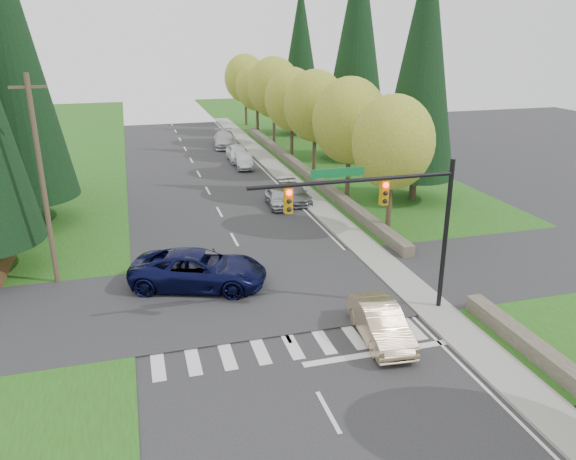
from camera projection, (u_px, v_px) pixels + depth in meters
name	position (u px, v px, depth m)	size (l,w,h in m)	color
ground	(318.00, 394.00, 19.25)	(120.00, 120.00, 0.00)	#28282B
grass_east	(399.00, 201.00, 40.67)	(14.00, 110.00, 0.06)	#294E14
grass_west	(9.00, 234.00, 34.00)	(14.00, 110.00, 0.06)	#294E14
cross_street	(264.00, 294.00, 26.49)	(120.00, 8.00, 0.10)	#28282B
sidewalk_east	(311.00, 199.00, 40.90)	(1.80, 80.00, 0.13)	gray
curb_east	(300.00, 200.00, 40.69)	(0.20, 80.00, 0.13)	gray
stone_wall_north	(301.00, 169.00, 48.48)	(0.70, 40.00, 0.70)	#4C4438
traffic_signal	(387.00, 207.00, 22.75)	(8.70, 0.37, 6.80)	black
utility_pole	(42.00, 181.00, 25.92)	(1.60, 0.24, 10.00)	#473828
decid_tree_0	(393.00, 142.00, 32.38)	(4.80, 4.80, 8.37)	#38281C
decid_tree_1	(350.00, 121.00, 38.67)	(5.20, 5.20, 8.80)	#38281C
decid_tree_2	(315.00, 106.00, 44.91)	(5.00, 5.00, 8.82)	#38281C
decid_tree_3	(292.00, 99.00, 51.36)	(5.00, 5.00, 8.55)	#38281C
decid_tree_4	(274.00, 87.00, 57.58)	(5.40, 5.40, 9.18)	#38281C
decid_tree_5	(257.00, 86.00, 64.04)	(4.80, 4.80, 8.30)	#38281C
decid_tree_6	(245.00, 78.00, 70.29)	(5.20, 5.20, 8.86)	#38281C
conifer_w_c	(1.00, 38.00, 32.24)	(6.46, 6.46, 20.80)	#38281C
conifer_e_a	(423.00, 60.00, 37.61)	(5.44, 5.44, 17.80)	#38281C
conifer_e_b	(357.00, 40.00, 50.20)	(6.12, 6.12, 19.80)	#38281C
conifer_e_c	(301.00, 52.00, 63.12)	(5.10, 5.10, 16.80)	#38281C
sedan_champagne	(380.00, 323.00, 22.40)	(1.54, 4.42, 1.46)	#D3B78D
suv_navy	(199.00, 270.00, 26.92)	(2.98, 6.47, 1.80)	#0A0D34
parked_car_a	(278.00, 198.00, 39.26)	(1.50, 3.73, 1.27)	#A9AAAE
parked_car_b	(294.00, 193.00, 40.38)	(1.74, 4.27, 1.24)	slate
parked_car_c	(244.00, 161.00, 50.11)	(1.39, 3.98, 1.31)	#A6A6AA
parked_car_d	(238.00, 153.00, 52.64)	(1.81, 4.50, 1.53)	white
parked_car_e	(225.00, 139.00, 58.97)	(2.21, 5.44, 1.58)	#B8B7BD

